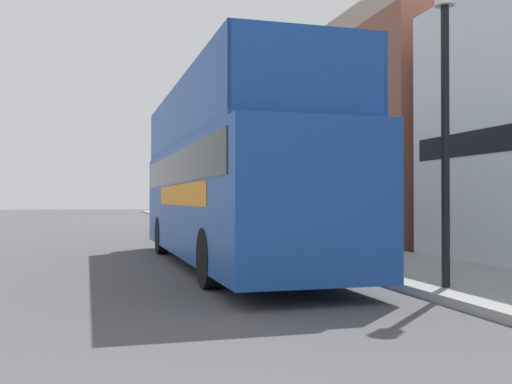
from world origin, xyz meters
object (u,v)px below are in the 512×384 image
at_px(lamp_post_third, 228,159).
at_px(lamp_post_second, 282,141).
at_px(tour_bus, 228,188).
at_px(parked_car_ahead_of_bus, 202,221).
at_px(lamp_post_nearest, 445,67).

bearing_deg(lamp_post_third, lamp_post_second, -91.20).
bearing_deg(tour_bus, lamp_post_third, 76.96).
distance_m(parked_car_ahead_of_bus, lamp_post_third, 5.29).
xyz_separation_m(lamp_post_second, lamp_post_third, (0.19, 8.94, 0.04)).
distance_m(lamp_post_nearest, lamp_post_third, 17.88).
bearing_deg(parked_car_ahead_of_bus, lamp_post_nearest, -82.00).
relative_size(lamp_post_nearest, lamp_post_second, 1.13).
bearing_deg(lamp_post_second, lamp_post_nearest, -89.91).
height_order(lamp_post_nearest, lamp_post_third, lamp_post_nearest).
bearing_deg(tour_bus, lamp_post_second, 55.36).
relative_size(tour_bus, parked_car_ahead_of_bus, 2.89).
xyz_separation_m(parked_car_ahead_of_bus, lamp_post_nearest, (1.67, -13.67, 2.93)).
distance_m(tour_bus, parked_car_ahead_of_bus, 8.55).
relative_size(tour_bus, lamp_post_nearest, 2.20).
relative_size(lamp_post_second, lamp_post_third, 0.98).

